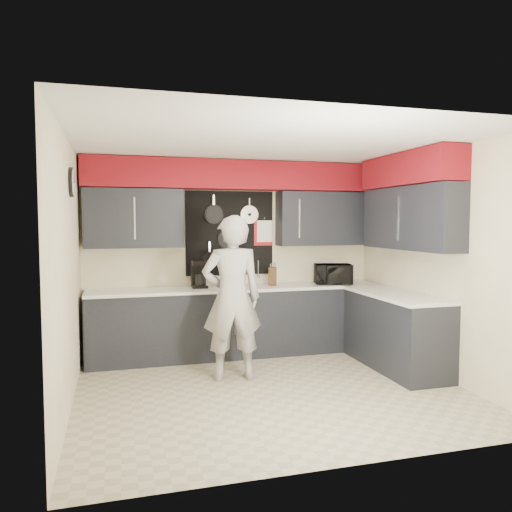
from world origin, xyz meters
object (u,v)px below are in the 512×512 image
object	(u,v)px
utensil_crock	(220,281)
coffee_maker	(199,273)
microwave	(333,274)
person	(232,298)
knife_block	(272,276)

from	to	relation	value
utensil_crock	coffee_maker	world-z (taller)	coffee_maker
microwave	utensil_crock	world-z (taller)	microwave
coffee_maker	person	size ratio (longest dim) A/B	0.19
knife_block	coffee_maker	distance (m)	0.99
utensil_crock	person	xyz separation A→B (m)	(-0.07, -1.03, -0.06)
person	utensil_crock	bearing A→B (deg)	-90.68
knife_block	utensil_crock	distance (m)	0.72
knife_block	person	size ratio (longest dim) A/B	0.13
knife_block	coffee_maker	world-z (taller)	coffee_maker
utensil_crock	person	size ratio (longest dim) A/B	0.08
microwave	person	world-z (taller)	person
microwave	coffee_maker	distance (m)	1.86
microwave	knife_block	world-z (taller)	microwave
microwave	person	xyz separation A→B (m)	(-1.65, -0.91, -0.13)
utensil_crock	knife_block	bearing A→B (deg)	-4.94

